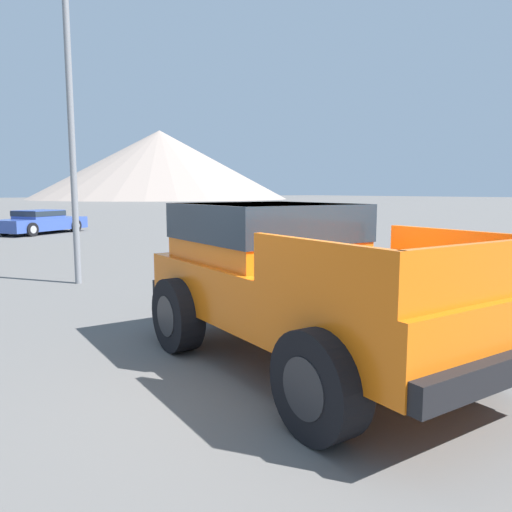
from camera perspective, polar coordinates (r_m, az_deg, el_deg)
ground_plane at (r=5.80m, az=4.98°, el=-13.50°), size 320.00×320.00×0.00m
orange_pickup_truck at (r=6.06m, az=4.40°, el=-1.93°), size 2.80×4.97×1.91m
parked_car_blue at (r=26.44m, az=-23.41°, el=3.64°), size 4.80×3.70×1.14m
street_lamp_post at (r=12.03m, az=-20.62°, el=18.93°), size 0.90×0.24×7.57m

